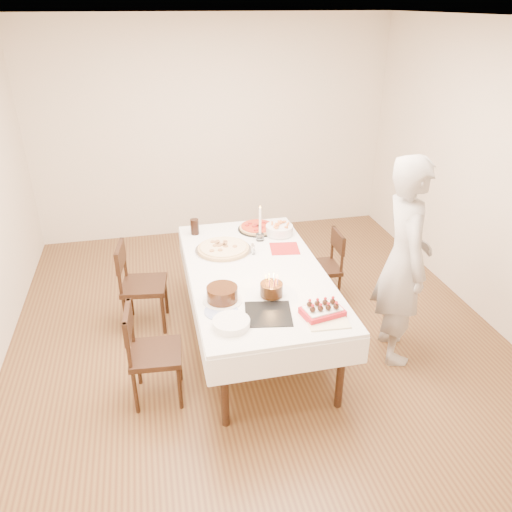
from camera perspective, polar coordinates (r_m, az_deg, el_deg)
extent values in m
plane|color=#4F2E1B|center=(4.76, 0.11, -8.96)|extent=(5.00, 5.00, 0.00)
cube|color=beige|center=(6.47, -4.91, 14.07)|extent=(4.50, 0.04, 2.70)
cube|color=beige|center=(2.10, 16.15, -18.20)|extent=(4.50, 0.04, 2.70)
cube|color=beige|center=(5.08, 25.98, 7.74)|extent=(0.04, 5.00, 2.70)
plane|color=white|center=(3.85, 0.14, 25.57)|extent=(5.00, 5.00, 0.00)
cube|color=white|center=(4.46, 0.00, -5.85)|extent=(1.51, 2.31, 0.75)
imported|color=#BAB5AF|center=(4.26, 16.52, -0.64)|extent=(0.55, 0.73, 1.80)
cylinder|color=beige|center=(4.60, -3.75, 0.87)|extent=(0.59, 0.59, 0.04)
cylinder|color=red|center=(5.02, 0.18, 3.27)|extent=(0.42, 0.42, 0.04)
cube|color=#B21E1E|center=(4.65, 3.28, 0.84)|extent=(0.30, 0.30, 0.01)
cylinder|color=white|center=(4.91, 2.68, 3.02)|extent=(0.32, 0.32, 0.09)
cylinder|color=white|center=(4.73, 0.47, 3.79)|extent=(0.10, 0.10, 0.36)
cylinder|color=black|center=(4.94, -7.02, 3.34)|extent=(0.10, 0.10, 0.15)
cylinder|color=#361C0D|center=(3.83, -3.88, -4.37)|extent=(0.38, 0.38, 0.12)
cube|color=black|center=(3.70, 1.41, -6.66)|extent=(0.39, 0.39, 0.01)
cylinder|color=#371F0F|center=(3.86, 1.78, -3.40)|extent=(0.18, 0.18, 0.17)
cube|color=beige|center=(3.64, 8.20, -7.53)|extent=(0.30, 0.21, 0.02)
cylinder|color=white|center=(3.56, -2.85, -7.67)|extent=(0.34, 0.34, 0.06)
cylinder|color=white|center=(3.73, -4.00, -6.28)|extent=(0.32, 0.32, 0.01)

